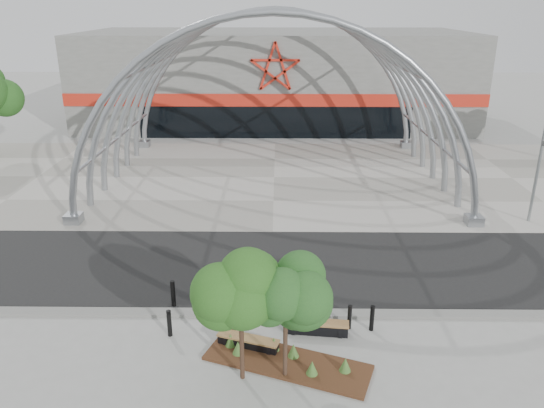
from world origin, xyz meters
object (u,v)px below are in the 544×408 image
at_px(bench_1, 317,328).
at_px(bollard_2, 233,322).
at_px(street_tree_0, 240,288).
at_px(signal_pole, 538,169).
at_px(bench_0, 248,343).
at_px(street_tree_1, 286,294).

relative_size(bench_1, bollard_2, 2.13).
relative_size(street_tree_0, bench_1, 1.97).
distance_m(signal_pole, bench_0, 17.53).
bearing_deg(bench_0, bench_1, 21.31).
xyz_separation_m(street_tree_0, bench_0, (0.09, 1.41, -2.83)).
xyz_separation_m(street_tree_1, bench_1, (1.10, 2.24, -2.58)).
distance_m(street_tree_1, bench_0, 3.15).
bearing_deg(bollard_2, street_tree_1, -51.32).
bearing_deg(bench_0, bollard_2, 125.27).
bearing_deg(street_tree_0, bench_0, 86.16).
relative_size(street_tree_1, bench_0, 1.89).
bearing_deg(bench_1, street_tree_0, -135.70).
bearing_deg(signal_pole, street_tree_0, -138.54).
relative_size(signal_pole, bollard_2, 5.30).
height_order(street_tree_1, bollard_2, street_tree_1).
xyz_separation_m(bench_0, bollard_2, (-0.53, 0.75, 0.30)).
distance_m(signal_pole, street_tree_1, 17.36).
bearing_deg(street_tree_1, bollard_2, 128.68).
distance_m(bench_0, bollard_2, 0.96).
height_order(signal_pole, bollard_2, signal_pole).
xyz_separation_m(signal_pole, bench_0, (-13.64, -10.72, -2.57)).
bearing_deg(signal_pole, street_tree_1, -135.93).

